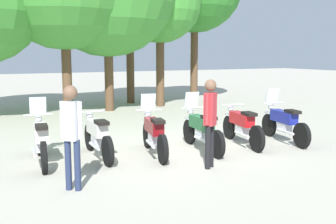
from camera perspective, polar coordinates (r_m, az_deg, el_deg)
The scene contains 10 objects.
ground_plane at distance 9.62m, azimuth 1.33°, elevation -5.70°, with size 80.00×80.00×0.00m, color #ADA899.
motorcycle_0 at distance 8.98m, azimuth -17.67°, elevation -3.74°, with size 0.62×2.19×1.37m.
motorcycle_1 at distance 9.18m, azimuth -10.04°, elevation -3.29°, with size 0.62×2.19×0.99m.
motorcycle_2 at distance 9.25m, azimuth -2.03°, elevation -2.99°, with size 0.74×2.17×1.37m.
motorcycle_3 at distance 9.73m, azimuth 4.79°, elevation -2.45°, with size 0.64×2.19×1.37m.
motorcycle_4 at distance 10.44m, azimuth 10.45°, elevation -1.89°, with size 0.72×2.17×0.99m.
motorcycle_5 at distance 11.07m, azimuth 16.14°, elevation -1.43°, with size 0.72×2.17×1.37m.
person_0 at distance 6.95m, azimuth -13.58°, elevation -2.34°, with size 0.36×0.34×1.81m.
person_1 at distance 8.13m, azimuth 6.01°, elevation -0.54°, with size 0.38×0.33×1.82m.
tree_5 at distance 17.82m, azimuth -1.15°, elevation 15.46°, with size 3.59×3.59×6.35m.
Camera 1 is at (-4.35, -8.25, 2.34)m, focal length 42.78 mm.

